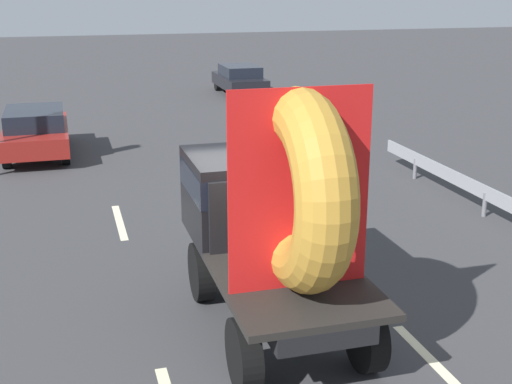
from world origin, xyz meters
name	(u,v)px	position (x,y,z in m)	size (l,w,h in m)	color
ground_plane	(277,306)	(0.00, 0.00, 0.00)	(120.00, 120.00, 0.00)	#38383A
flatbed_truck	(272,209)	(-0.27, -0.56, 1.87)	(2.02, 4.59, 3.83)	black
distant_sedan	(36,130)	(-3.94, 11.65, 0.76)	(1.86, 4.34, 1.41)	black
lane_dash_left_far	(120,222)	(-2.10, 4.82, 0.00)	(2.33, 0.16, 0.01)	beige
lane_dash_right_near	(433,361)	(1.57, -2.23, 0.00)	(2.11, 0.16, 0.01)	beige
lane_dash_right_far	(269,197)	(1.57, 5.64, 0.00)	(2.61, 0.16, 0.01)	beige
oncoming_car	(240,79)	(4.91, 21.35, 0.72)	(1.75, 4.09, 1.33)	black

